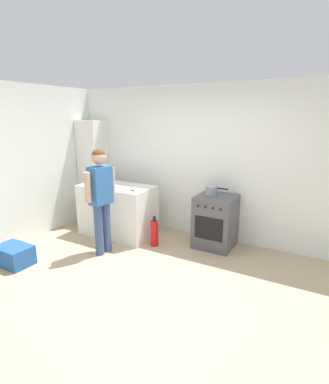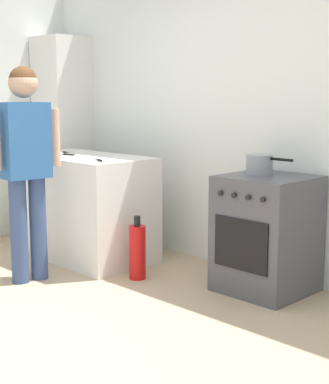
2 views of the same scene
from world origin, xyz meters
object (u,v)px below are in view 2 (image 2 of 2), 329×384
object	(u,v)px
knife_bread	(59,154)
fire_extinguisher	(137,252)
knife_chef	(60,156)
oven_left	(267,234)
person	(26,155)
pot	(260,164)
knife_utility	(98,160)
larder_cabinet	(63,136)
knife_paring	(66,153)

from	to	relation	value
knife_bread	fire_extinguisher	world-z (taller)	knife_bread
knife_chef	oven_left	bearing A→B (deg)	17.63
knife_bread	person	xyz separation A→B (m)	(0.47, -0.62, 0.07)
oven_left	pot	distance (m)	0.51
pot	person	xyz separation A→B (m)	(-1.33, -1.13, 0.05)
knife_utility	knife_chef	bearing A→B (deg)	-174.22
larder_cabinet	knife_bread	bearing A→B (deg)	-37.43
knife_utility	knife_paring	bearing A→B (deg)	167.10
knife_paring	person	xyz separation A→B (m)	(0.51, -0.73, 0.07)
person	oven_left	bearing A→B (deg)	37.61
knife_utility	knife_paring	xyz separation A→B (m)	(-0.64, 0.15, 0.00)
pot	knife_paring	bearing A→B (deg)	-167.92
oven_left	knife_paring	bearing A→B (deg)	-169.33
oven_left	knife_bread	world-z (taller)	knife_bread
knife_utility	pot	bearing A→B (deg)	24.32
knife_utility	larder_cabinet	size ratio (longest dim) A/B	0.12
knife_bread	pot	bearing A→B (deg)	15.78
knife_paring	fire_extinguisher	world-z (taller)	knife_paring
knife_bread	larder_cabinet	distance (m)	0.96
person	larder_cabinet	xyz separation A→B (m)	(-1.23, 1.20, 0.03)
oven_left	knife_bread	size ratio (longest dim) A/B	2.49
pot	knife_utility	xyz separation A→B (m)	(-1.20, -0.54, -0.02)
person	fire_extinguisher	bearing A→B (deg)	48.19
oven_left	larder_cabinet	size ratio (longest dim) A/B	0.42
knife_utility	fire_extinguisher	bearing A→B (deg)	4.64
knife_paring	fire_extinguisher	distance (m)	1.28
pot	person	world-z (taller)	person
pot	knife_chef	bearing A→B (deg)	-160.52
oven_left	knife_utility	size ratio (longest dim) A/B	3.61
knife_chef	knife_utility	world-z (taller)	same
pot	fire_extinguisher	distance (m)	1.16
person	fire_extinguisher	world-z (taller)	person
knife_utility	knife_paring	distance (m)	0.66
larder_cabinet	person	bearing A→B (deg)	-44.36
knife_utility	knife_paring	size ratio (longest dim) A/B	1.14
oven_left	knife_chef	world-z (taller)	knife_chef
person	knife_chef	bearing A→B (deg)	122.14
knife_chef	fire_extinguisher	bearing A→B (deg)	5.24
knife_utility	larder_cabinet	bearing A→B (deg)	155.59
knife_chef	person	xyz separation A→B (m)	(0.34, -0.54, 0.07)
knife_chef	knife_utility	xyz separation A→B (m)	(0.47, 0.05, 0.00)
knife_bread	larder_cabinet	xyz separation A→B (m)	(-0.76, 0.58, 0.10)
knife_chef	larder_cabinet	size ratio (longest dim) A/B	0.15
knife_bread	fire_extinguisher	distance (m)	1.23
knife_paring	person	size ratio (longest dim) A/B	0.13
knife_utility	fire_extinguisher	world-z (taller)	knife_utility
fire_extinguisher	knife_chef	bearing A→B (deg)	-174.76
person	fire_extinguisher	distance (m)	1.12
pot	knife_paring	distance (m)	1.88
knife_chef	larder_cabinet	world-z (taller)	larder_cabinet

